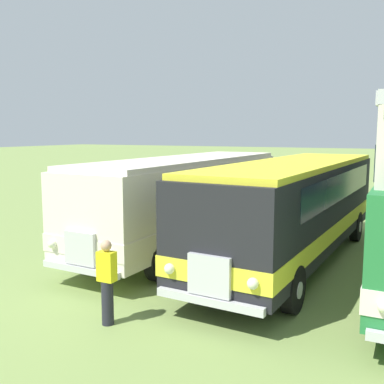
# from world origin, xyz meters

# --- Properties ---
(bus_first_in_row) EXTENTS (2.94, 10.50, 2.99)m
(bus_first_in_row) POSITION_xyz_m (-11.04, 0.08, 1.75)
(bus_first_in_row) COLOR silver
(bus_first_in_row) RESTS_ON ground
(bus_second_in_row) EXTENTS (3.16, 11.06, 2.99)m
(bus_second_in_row) POSITION_xyz_m (-7.36, -0.15, 1.76)
(bus_second_in_row) COLOR black
(bus_second_in_row) RESTS_ON ground
(marshal_person) EXTENTS (0.36, 0.24, 1.73)m
(marshal_person) POSITION_xyz_m (-9.60, -6.27, 0.89)
(marshal_person) COLOR #23232D
(marshal_person) RESTS_ON ground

